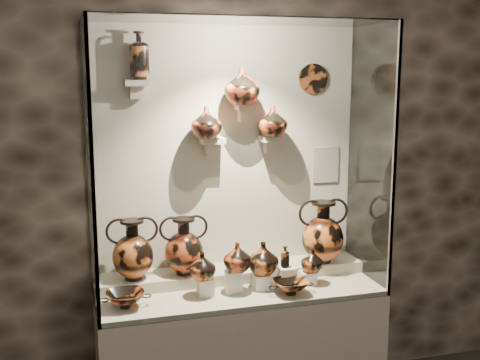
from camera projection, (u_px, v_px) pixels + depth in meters
name	position (u px, v px, depth m)	size (l,w,h in m)	color
wall_back	(225.00, 154.00, 3.78)	(5.00, 0.02, 3.20)	#2B221B
plinth	(239.00, 354.00, 3.70)	(1.70, 0.60, 0.80)	beige
front_tier	(239.00, 290.00, 3.62)	(1.68, 0.58, 0.03)	#B7A98E
rear_tier	(232.00, 275.00, 3.78)	(1.70, 0.25, 0.10)	#B7A98E
back_panel	(225.00, 154.00, 3.78)	(1.70, 0.03, 1.60)	beige
glass_front	(255.00, 170.00, 3.20)	(1.70, 0.01, 1.60)	white
glass_left	(89.00, 169.00, 3.25)	(0.01, 0.60, 1.60)	white
glass_right	(371.00, 156.00, 3.71)	(0.01, 0.60, 1.60)	white
glass_top	(239.00, 20.00, 3.33)	(1.70, 0.60, 0.01)	white
frame_post_left	(93.00, 178.00, 2.98)	(0.02, 0.02, 1.60)	gray
frame_post_right	(394.00, 163.00, 3.44)	(0.02, 0.02, 1.60)	gray
pedestal_a	(205.00, 287.00, 3.50)	(0.09, 0.09, 0.10)	silver
pedestal_b	(233.00, 281.00, 3.55)	(0.09, 0.09, 0.13)	silver
pedestal_c	(261.00, 282.00, 3.60)	(0.09, 0.09, 0.09)	silver
pedestal_d	(286.00, 277.00, 3.64)	(0.09, 0.09, 0.12)	silver
pedestal_e	(307.00, 278.00, 3.68)	(0.09, 0.09, 0.08)	silver
bracket_ul	(136.00, 83.00, 3.47)	(0.14, 0.12, 0.04)	beige
bracket_ca	(213.00, 141.00, 3.66)	(0.14, 0.12, 0.04)	beige
bracket_cb	(244.00, 107.00, 3.68)	(0.10, 0.12, 0.04)	beige
bracket_cc	(272.00, 139.00, 3.76)	(0.14, 0.12, 0.04)	beige
amphora_left	(133.00, 249.00, 3.54)	(0.29, 0.29, 0.37)	#BC5A24
amphora_mid	(184.00, 246.00, 3.63)	(0.28, 0.28, 0.35)	#AB3E1E
amphora_right	(323.00, 232.00, 3.86)	(0.32, 0.32, 0.40)	#BC5A24
jug_a	(202.00, 266.00, 3.46)	(0.16, 0.16, 0.16)	#BC5A24
jug_b	(237.00, 257.00, 3.51)	(0.17, 0.17, 0.17)	#AB3E1E
jug_c	(263.00, 258.00, 3.59)	(0.19, 0.19, 0.20)	#BC5A24
jug_e	(312.00, 260.00, 3.66)	(0.14, 0.14, 0.15)	#BC5A24
lekythos_small	(285.00, 255.00, 3.62)	(0.06, 0.06, 0.15)	#AB3E1E
kylix_left	(125.00, 298.00, 3.32)	(0.28, 0.23, 0.11)	#AB3E1E
kylix_right	(291.00, 286.00, 3.51)	(0.26, 0.22, 0.10)	#BC5A24
lekythos_tall	(139.00, 52.00, 3.43)	(0.12, 0.12, 0.31)	#BC5A24
ovoid_vase_a	(206.00, 123.00, 3.59)	(0.19, 0.19, 0.19)	#AB3E1E
ovoid_vase_b	(242.00, 86.00, 3.59)	(0.21, 0.21, 0.22)	#AB3E1E
ovoid_vase_c	(273.00, 121.00, 3.70)	(0.18, 0.18, 0.19)	#AB3E1E
wall_plate	(313.00, 79.00, 3.82)	(0.19, 0.19, 0.02)	#97471D
info_placard	(326.00, 165.00, 3.96)	(0.17, 0.01, 0.23)	beige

